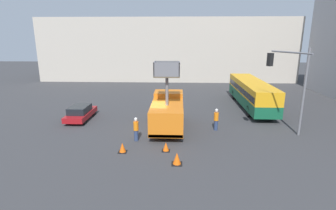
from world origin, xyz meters
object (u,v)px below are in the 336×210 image
road_worker_near_truck (136,129)px  traffic_cone_near_truck (177,159)px  city_bus (251,92)px  traffic_cone_mid_road (166,147)px  traffic_cone_far_side (122,148)px  road_worker_directing (216,119)px  traffic_light_pole (294,79)px  utility_truck (168,111)px  parked_car_curbside (81,112)px

road_worker_near_truck → traffic_cone_near_truck: bearing=-58.6°
city_bus → traffic_cone_mid_road: bearing=136.2°
road_worker_near_truck → city_bus: bearing=33.1°
traffic_cone_near_truck → traffic_cone_far_side: size_ratio=1.14×
road_worker_directing → traffic_cone_mid_road: bearing=41.5°
traffic_light_pole → road_worker_near_truck: traffic_light_pole is taller
city_bus → traffic_cone_near_truck: bearing=142.5°
utility_truck → traffic_light_pole: 10.10m
utility_truck → city_bus: 11.57m
road_worker_directing → traffic_cone_far_side: 8.42m
road_worker_near_truck → traffic_cone_mid_road: bearing=-45.9°
road_worker_directing → traffic_cone_mid_road: size_ratio=2.96×
traffic_light_pole → traffic_cone_mid_road: 10.75m
traffic_cone_near_truck → parked_car_curbside: 12.59m
parked_car_curbside → road_worker_near_truck: bearing=-38.9°
utility_truck → traffic_light_pole: (9.47, -1.67, 3.09)m
traffic_cone_mid_road → traffic_cone_far_side: traffic_cone_far_side is taller
traffic_light_pole → traffic_cone_far_side: (-12.36, -3.25, -4.32)m
road_worker_directing → parked_car_curbside: size_ratio=0.42×
utility_truck → road_worker_near_truck: utility_truck is taller
road_worker_directing → traffic_cone_near_truck: road_worker_directing is taller
utility_truck → parked_car_curbside: bearing=166.1°
road_worker_directing → traffic_cone_near_truck: size_ratio=2.46×
traffic_cone_far_side → parked_car_curbside: bearing=128.0°
utility_truck → traffic_cone_far_side: 5.84m
traffic_cone_mid_road → traffic_cone_near_truck: bearing=-67.7°
traffic_cone_mid_road → parked_car_curbside: parked_car_curbside is taller
road_worker_directing → parked_car_curbside: (-12.45, 2.33, -0.23)m
traffic_light_pole → traffic_cone_near_truck: traffic_light_pole is taller
traffic_light_pole → parked_car_curbside: traffic_light_pole is taller
traffic_cone_mid_road → traffic_cone_far_side: 2.98m
city_bus → road_worker_directing: city_bus is taller
city_bus → traffic_cone_far_side: city_bus is taller
traffic_light_pole → road_worker_directing: size_ratio=3.69×
road_worker_near_truck → parked_car_curbside: (-6.09, 4.92, -0.22)m
parked_car_curbside → traffic_light_pole: bearing=-11.8°
traffic_light_pole → parked_car_curbside: bearing=168.2°
traffic_light_pole → road_worker_near_truck: bearing=-174.2°
utility_truck → traffic_cone_near_truck: 6.67m
traffic_cone_near_truck → traffic_cone_mid_road: traffic_cone_near_truck is taller
road_worker_directing → traffic_cone_mid_road: (-4.02, -4.34, -0.64)m
traffic_cone_near_truck → parked_car_curbside: size_ratio=0.17×
city_bus → road_worker_directing: (-4.86, -7.59, -0.82)m
city_bus → traffic_cone_near_truck: city_bus is taller
city_bus → road_worker_near_truck: (-11.22, -10.18, -0.83)m
utility_truck → city_bus: size_ratio=0.56×
utility_truck → city_bus: (8.96, 7.32, 0.22)m
traffic_cone_near_truck → road_worker_near_truck: bearing=130.5°
traffic_light_pole → traffic_cone_mid_road: (-9.39, -2.94, -4.34)m
city_bus → parked_car_curbside: size_ratio=2.73×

